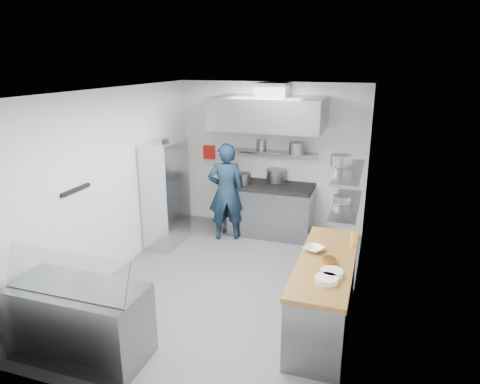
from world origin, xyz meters
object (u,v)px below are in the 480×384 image
(wire_rack, at_px, (166,194))
(chef, at_px, (226,192))
(gas_range, at_px, (270,211))
(display_case, at_px, (80,321))

(wire_rack, bearing_deg, chef, 29.37)
(gas_range, bearing_deg, display_case, -105.02)
(chef, distance_m, display_case, 3.66)
(gas_range, height_order, display_case, gas_range)
(wire_rack, bearing_deg, gas_range, 31.93)
(wire_rack, xyz_separation_m, display_case, (0.53, -3.08, -0.50))
(gas_range, bearing_deg, wire_rack, -148.07)
(gas_range, distance_m, wire_rack, 1.98)
(chef, height_order, wire_rack, wire_rack)
(chef, relative_size, wire_rack, 0.97)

